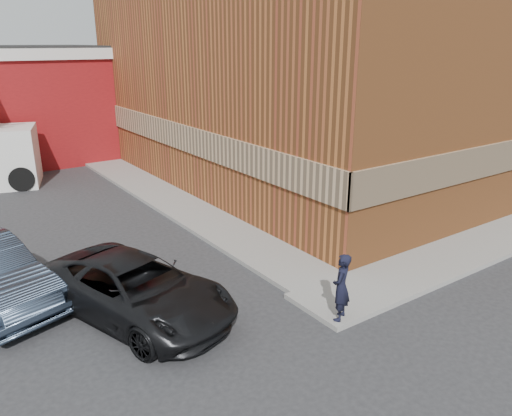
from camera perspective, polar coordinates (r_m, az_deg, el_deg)
ground at (r=12.32m, az=5.08°, el=-9.61°), size 90.00×90.00×0.00m
brick_building at (r=23.26m, az=7.38°, el=15.64°), size 14.25×18.25×9.36m
sidewalk_south at (r=17.30m, az=26.59°, el=-2.87°), size 16.00×1.80×0.12m
sidewalk_west at (r=19.73m, az=-10.49°, el=1.31°), size 1.80×18.00×0.12m
man at (r=10.79m, az=9.72°, el=-8.91°), size 0.65×0.59×1.50m
suv_a at (r=11.31m, az=-13.60°, el=-8.98°), size 3.61×5.26×1.34m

